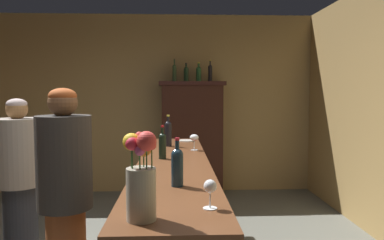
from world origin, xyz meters
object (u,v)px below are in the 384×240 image
object	(u,v)px
display_cabinet	(192,137)
wine_bottle_merlot	(162,144)
display_bottle_midleft	(186,73)
wine_bottle_pinot	(177,165)
display_bottle_midright	(210,72)
wine_bottle_riesling	(168,132)
flower_arrangement	(141,178)
wine_glass_front	(194,138)
bar_counter	(174,226)
cheese_plate	(186,141)
wine_glass_mid	(210,188)
patron_in_navy	(65,197)
display_bottle_left	(174,72)
patron_near_entrance	(19,179)
display_bottle_center	(199,73)

from	to	relation	value
display_cabinet	wine_bottle_merlot	size ratio (longest dim) A/B	6.26
wine_bottle_merlot	display_bottle_midleft	size ratio (longest dim) A/B	1.00
display_bottle_midleft	display_cabinet	bearing A→B (deg)	0.00
wine_bottle_merlot	display_bottle_midleft	bearing A→B (deg)	84.03
wine_bottle_pinot	display_bottle_midright	world-z (taller)	display_bottle_midright
wine_bottle_riesling	wine_bottle_merlot	world-z (taller)	wine_bottle_riesling
wine_bottle_riesling	display_bottle_midright	bearing A→B (deg)	72.08
display_bottle_midleft	flower_arrangement	bearing A→B (deg)	-94.34
wine_glass_front	display_bottle_midleft	world-z (taller)	display_bottle_midleft
bar_counter	display_bottle_midright	xyz separation A→B (m)	(0.54, 2.73, 1.36)
wine_glass_front	cheese_plate	size ratio (longest dim) A/B	0.87
wine_glass_mid	flower_arrangement	world-z (taller)	flower_arrangement
patron_in_navy	display_cabinet	bearing A→B (deg)	35.50
display_cabinet	patron_in_navy	xyz separation A→B (m)	(-0.99, -3.14, -0.03)
display_bottle_midleft	display_bottle_midright	bearing A→B (deg)	0.00
display_cabinet	display_bottle_left	world-z (taller)	display_bottle_left
bar_counter	wine_bottle_riesling	xyz separation A→B (m)	(-0.06, 0.88, 0.65)
display_cabinet	patron_near_entrance	size ratio (longest dim) A/B	1.14
wine_bottle_pinot	wine_bottle_merlot	bearing A→B (deg)	97.42
wine_bottle_pinot	bar_counter	bearing A→B (deg)	92.02
bar_counter	display_bottle_center	bearing A→B (deg)	82.40
display_bottle_left	display_bottle_midleft	world-z (taller)	display_bottle_left
wine_bottle_riesling	cheese_plate	xyz separation A→B (m)	(0.19, 0.38, -0.14)
wine_glass_mid	display_bottle_midright	distance (m)	3.99
wine_bottle_pinot	wine_glass_mid	distance (m)	0.46
cheese_plate	display_bottle_midleft	xyz separation A→B (m)	(0.04, 1.47, 0.83)
wine_glass_front	display_bottle_left	xyz separation A→B (m)	(-0.19, 2.13, 0.74)
wine_bottle_merlot	wine_glass_mid	world-z (taller)	wine_bottle_merlot
display_cabinet	display_bottle_midleft	distance (m)	0.96
display_cabinet	patron_in_navy	size ratio (longest dim) A/B	1.08
wine_bottle_riesling	display_bottle_left	size ratio (longest dim) A/B	0.95
wine_glass_front	patron_in_navy	xyz separation A→B (m)	(-0.91, -1.02, -0.26)
bar_counter	patron_near_entrance	world-z (taller)	patron_near_entrance
display_bottle_center	patron_near_entrance	world-z (taller)	display_bottle_center
wine_bottle_riesling	patron_near_entrance	world-z (taller)	patron_near_entrance
bar_counter	wine_bottle_merlot	distance (m)	0.66
display_cabinet	wine_bottle_pinot	bearing A→B (deg)	-93.93
display_bottle_center	display_bottle_midright	bearing A→B (deg)	-0.00
display_bottle_left	patron_in_navy	xyz separation A→B (m)	(-0.72, -3.14, -1.00)
display_bottle_left	display_bottle_midleft	bearing A→B (deg)	-0.00
wine_glass_mid	display_bottle_midleft	bearing A→B (deg)	90.03
wine_bottle_pinot	cheese_plate	distance (m)	2.01
patron_in_navy	wine_glass_mid	bearing A→B (deg)	-77.28
flower_arrangement	display_bottle_midright	bearing A→B (deg)	80.61
flower_arrangement	patron_in_navy	xyz separation A→B (m)	(-0.59, 0.90, -0.34)
wine_bottle_riesling	cheese_plate	size ratio (longest dim) A/B	1.82
display_cabinet	display_bottle_midright	size ratio (longest dim) A/B	5.36
wine_bottle_riesling	patron_near_entrance	xyz separation A→B (m)	(-1.28, -0.52, -0.35)
bar_counter	wine_glass_front	bearing A→B (deg)	72.39
display_bottle_center	wine_bottle_riesling	bearing A→B (deg)	-102.90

